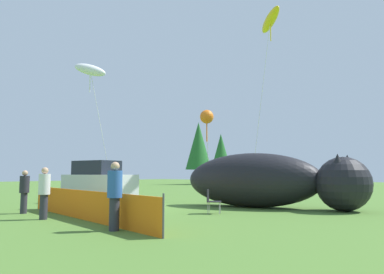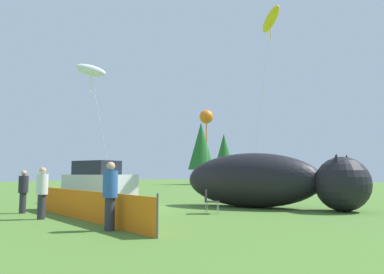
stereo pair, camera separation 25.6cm
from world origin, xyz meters
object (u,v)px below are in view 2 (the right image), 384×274
object	(u,v)px
kite_white_ghost	(91,71)
kite_yellow_hero	(271,20)
folding_chair	(209,199)
parked_car	(98,182)
inflatable_cat	(267,182)
spectator_in_red_shirt	(42,191)
spectator_in_white_shirt	(23,190)
spectator_in_green_shirt	(110,193)
kite_orange_flower	(206,117)

from	to	relation	value
kite_white_ghost	kite_yellow_hero	bearing A→B (deg)	44.61
folding_chair	parked_car	bearing A→B (deg)	147.27
parked_car	folding_chair	distance (m)	7.79
inflatable_cat	folding_chair	bearing A→B (deg)	-109.96
spectator_in_red_shirt	folding_chair	bearing A→B (deg)	58.90
spectator_in_white_shirt	spectator_in_green_shirt	distance (m)	6.29
parked_car	kite_orange_flower	world-z (taller)	kite_orange_flower
kite_yellow_hero	kite_white_ghost	size ratio (longest dim) A/B	1.41
folding_chair	spectator_in_red_shirt	xyz separation A→B (m)	(-3.17, -5.26, 0.42)
inflatable_cat	kite_white_ghost	xyz separation A→B (m)	(-9.63, -3.28, 6.34)
spectator_in_red_shirt	spectator_in_green_shirt	bearing A→B (deg)	0.94
spectator_in_white_shirt	inflatable_cat	bearing A→B (deg)	54.47
spectator_in_green_shirt	kite_orange_flower	world-z (taller)	kite_orange_flower
spectator_in_white_shirt	kite_orange_flower	xyz separation A→B (m)	(2.61, 8.22, 3.57)
spectator_in_white_shirt	kite_orange_flower	world-z (taller)	kite_orange_flower
parked_car	kite_yellow_hero	world-z (taller)	kite_yellow_hero
spectator_in_green_shirt	kite_orange_flower	distance (m)	9.94
parked_car	spectator_in_green_shirt	bearing A→B (deg)	-39.92
spectator_in_green_shirt	kite_yellow_hero	world-z (taller)	kite_yellow_hero
spectator_in_red_shirt	kite_white_ghost	xyz separation A→B (m)	(-5.98, 5.58, 6.53)
spectator_in_white_shirt	kite_yellow_hero	size ratio (longest dim) A/B	0.15
kite_yellow_hero	kite_white_ghost	world-z (taller)	kite_yellow_hero
spectator_in_green_shirt	kite_white_ghost	world-z (taller)	kite_white_ghost
parked_car	kite_orange_flower	bearing A→B (deg)	26.21
inflatable_cat	spectator_in_red_shirt	distance (m)	9.58
spectator_in_green_shirt	kite_orange_flower	size ratio (longest dim) A/B	0.39
inflatable_cat	spectator_in_white_shirt	distance (m)	10.40
inflatable_cat	kite_white_ghost	bearing A→B (deg)	-173.73
folding_chair	kite_orange_flower	distance (m)	5.97
folding_chair	kite_yellow_hero	xyz separation A→B (m)	(-1.59, 7.78, 10.18)
inflatable_cat	spectator_in_green_shirt	size ratio (longest dim) A/B	4.47
folding_chair	spectator_in_green_shirt	bearing A→B (deg)	-114.26
spectator_in_white_shirt	spectator_in_green_shirt	size ratio (longest dim) A/B	0.89
parked_car	spectator_in_white_shirt	distance (m)	5.43
folding_chair	kite_orange_flower	bearing A→B (deg)	99.33
spectator_in_white_shirt	spectator_in_green_shirt	world-z (taller)	spectator_in_green_shirt
kite_orange_flower	folding_chair	bearing A→B (deg)	-48.68
parked_car	spectator_in_green_shirt	world-z (taller)	parked_car
folding_chair	spectator_in_green_shirt	distance (m)	5.27
spectator_in_green_shirt	spectator_in_red_shirt	bearing A→B (deg)	-179.06
spectator_in_white_shirt	spectator_in_red_shirt	bearing A→B (deg)	-9.56
folding_chair	spectator_in_green_shirt	size ratio (longest dim) A/B	0.50
spectator_in_white_shirt	spectator_in_red_shirt	size ratio (longest dim) A/B	0.95
kite_orange_flower	spectator_in_green_shirt	bearing A→B (deg)	-66.83
inflatable_cat	kite_white_ghost	size ratio (longest dim) A/B	1.05
spectator_in_green_shirt	kite_white_ghost	bearing A→B (deg)	150.78
spectator_in_white_shirt	kite_orange_flower	bearing A→B (deg)	72.37
folding_chair	spectator_in_white_shirt	size ratio (longest dim) A/B	0.56
kite_white_ghost	kite_orange_flower	bearing A→B (deg)	26.16
parked_car	kite_yellow_hero	xyz separation A→B (m)	(6.18, 7.68, 9.64)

